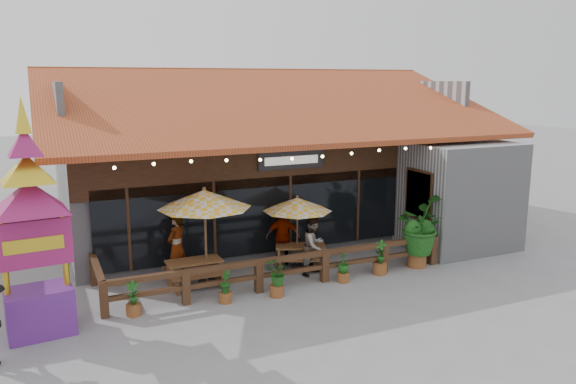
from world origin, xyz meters
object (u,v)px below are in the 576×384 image
picnic_table_left (194,268)px  umbrella_right (297,205)px  umbrella_left (205,199)px  tropical_plant (418,227)px  picnic_table_right (300,253)px  thai_sign_tower (30,203)px

picnic_table_left → umbrella_right: bearing=4.4°
umbrella_left → tropical_plant: bearing=-11.5°
picnic_table_left → picnic_table_right: size_ratio=0.80×
picnic_table_right → tropical_plant: (3.32, -1.36, 0.76)m
tropical_plant → umbrella_left: bearing=168.5°
picnic_table_right → umbrella_left: bearing=-178.5°
thai_sign_tower → tropical_plant: (10.62, 0.31, -1.78)m
thai_sign_tower → picnic_table_right: bearing=12.8°
umbrella_left → tropical_plant: umbrella_left is taller
umbrella_left → picnic_table_right: 3.54m
picnic_table_left → tropical_plant: (6.66, -1.24, 0.75)m
picnic_table_right → tropical_plant: bearing=-22.2°
thai_sign_tower → picnic_table_left: bearing=21.3°
picnic_table_right → tropical_plant: 3.67m
picnic_table_left → picnic_table_right: (3.34, 0.12, -0.01)m
umbrella_right → thai_sign_tower: 7.54m
umbrella_left → picnic_table_left: bearing=-172.7°
umbrella_left → picnic_table_left: (-0.37, -0.05, -1.92)m
umbrella_right → tropical_plant: (3.37, -1.49, -0.72)m
picnic_table_right → thai_sign_tower: thai_sign_tower is taller
picnic_table_right → umbrella_right: bearing=110.7°
thai_sign_tower → tropical_plant: bearing=1.6°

